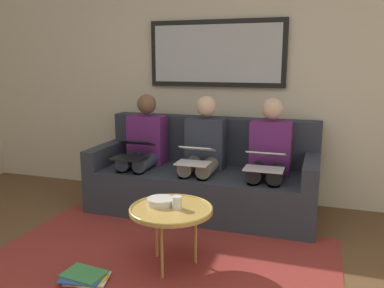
{
  "coord_description": "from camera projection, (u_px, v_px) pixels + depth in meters",
  "views": [
    {
      "loc": [
        -1.09,
        1.63,
        1.48
      ],
      "look_at": [
        0.0,
        -1.7,
        0.75
      ],
      "focal_mm": 37.57,
      "sensor_mm": 36.0,
      "label": 1
    }
  ],
  "objects": [
    {
      "name": "laptop_silver",
      "position": [
        265.0,
        160.0,
        3.5
      ],
      "size": [
        0.34,
        0.34,
        0.15
      ],
      "color": "silver"
    },
    {
      "name": "couch",
      "position": [
        205.0,
        179.0,
        4.05
      ],
      "size": [
        2.2,
        0.9,
        0.9
      ],
      "color": "#2D333D",
      "rests_on": "ground_plane"
    },
    {
      "name": "person_left",
      "position": [
        269.0,
        156.0,
        3.73
      ],
      "size": [
        0.38,
        0.58,
        1.14
      ],
      "color": "#66236B",
      "rests_on": "couch"
    },
    {
      "name": "cup",
      "position": [
        177.0,
        202.0,
        2.85
      ],
      "size": [
        0.07,
        0.07,
        0.09
      ],
      "primitive_type": "cylinder",
      "color": "silver",
      "rests_on": "coffee_table"
    },
    {
      "name": "bowl",
      "position": [
        161.0,
        202.0,
        2.93
      ],
      "size": [
        0.2,
        0.2,
        0.05
      ],
      "primitive_type": "cylinder",
      "color": "beige",
      "rests_on": "coffee_table"
    },
    {
      "name": "magazine_stack",
      "position": [
        84.0,
        278.0,
        2.73
      ],
      "size": [
        0.35,
        0.28,
        0.05
      ],
      "color": "red",
      "rests_on": "ground_plane"
    },
    {
      "name": "laptop_black",
      "position": [
        133.0,
        149.0,
        3.9
      ],
      "size": [
        0.32,
        0.39,
        0.17
      ],
      "color": "black"
    },
    {
      "name": "wall_rear",
      "position": [
        218.0,
        78.0,
        4.3
      ],
      "size": [
        6.0,
        0.12,
        2.6
      ],
      "primitive_type": "cube",
      "color": "beige",
      "rests_on": "ground_plane"
    },
    {
      "name": "coffee_table",
      "position": [
        171.0,
        210.0,
        2.86
      ],
      "size": [
        0.6,
        0.6,
        0.46
      ],
      "color": "tan",
      "rests_on": "ground_plane"
    },
    {
      "name": "area_rug",
      "position": [
        156.0,
        266.0,
        2.94
      ],
      "size": [
        2.6,
        1.8,
        0.01
      ],
      "primitive_type": "cube",
      "color": "maroon",
      "rests_on": "ground_plane"
    },
    {
      "name": "laptop_white",
      "position": [
        196.0,
        155.0,
        3.7
      ],
      "size": [
        0.3,
        0.34,
        0.15
      ],
      "color": "white"
    },
    {
      "name": "person_middle",
      "position": [
        203.0,
        151.0,
        3.93
      ],
      "size": [
        0.38,
        0.58,
        1.14
      ],
      "color": "#2D3342",
      "rests_on": "couch"
    },
    {
      "name": "person_right",
      "position": [
        143.0,
        147.0,
        4.12
      ],
      "size": [
        0.38,
        0.58,
        1.14
      ],
      "color": "#66236B",
      "rests_on": "couch"
    },
    {
      "name": "framed_mirror",
      "position": [
        216.0,
        54.0,
        4.16
      ],
      "size": [
        1.45,
        0.05,
        0.68
      ],
      "color": "black"
    }
  ]
}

